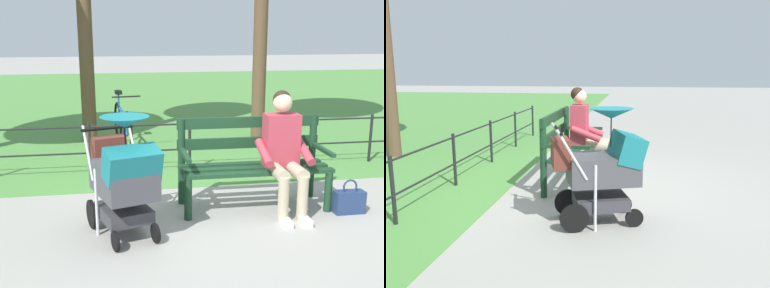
% 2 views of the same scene
% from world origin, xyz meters
% --- Properties ---
extents(ground_plane, '(60.00, 60.00, 0.00)m').
position_xyz_m(ground_plane, '(0.00, 0.00, 0.00)').
color(ground_plane, '#9E9B93').
extents(grass_lawn, '(40.00, 16.00, 0.01)m').
position_xyz_m(grass_lawn, '(0.00, -8.80, 0.00)').
color(grass_lawn, '#518E42').
rests_on(grass_lawn, ground).
extents(park_bench, '(1.61, 0.62, 0.96)m').
position_xyz_m(park_bench, '(-0.45, -0.12, 0.53)').
color(park_bench, '#193D23').
rests_on(park_bench, ground).
extents(person_on_bench, '(0.53, 0.74, 1.28)m').
position_xyz_m(person_on_bench, '(-0.72, 0.11, 0.68)').
color(person_on_bench, tan).
rests_on(person_on_bench, ground).
extents(stroller, '(0.73, 0.99, 1.15)m').
position_xyz_m(stroller, '(0.95, 0.47, 0.59)').
color(stroller, black).
rests_on(stroller, ground).
extents(handbag, '(0.32, 0.14, 0.37)m').
position_xyz_m(handbag, '(-1.40, 0.29, 0.13)').
color(handbag, navy).
rests_on(handbag, ground).
extents(park_fence, '(8.00, 0.04, 0.70)m').
position_xyz_m(park_fence, '(-0.28, -1.56, 0.42)').
color(park_fence, black).
rests_on(park_fence, ground).
extents(bicycle, '(0.44, 1.65, 0.89)m').
position_xyz_m(bicycle, '(0.86, -3.16, 0.36)').
color(bicycle, black).
rests_on(bicycle, ground).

